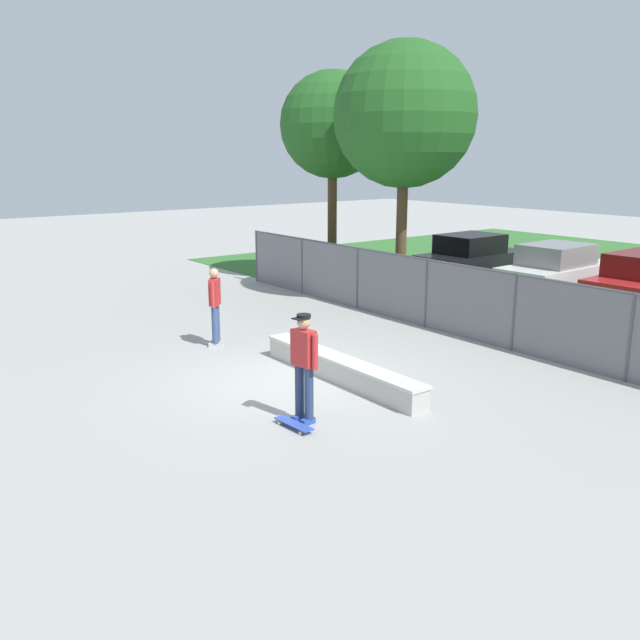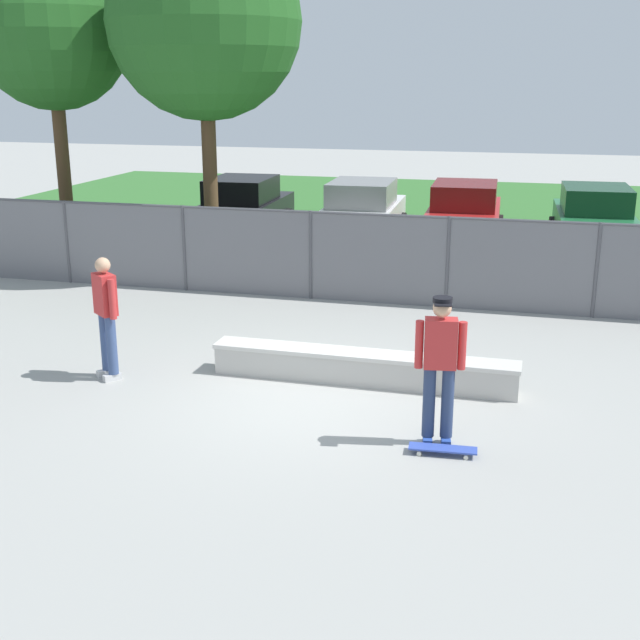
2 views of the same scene
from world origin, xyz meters
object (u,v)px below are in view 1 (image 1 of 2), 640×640
skateboarder (304,363)px  car_white (557,270)px  tree_near_left (333,126)px  bystander (215,303)px  skateboard (294,424)px  concrete_ledge (341,369)px  car_black (471,258)px  tree_near_right (405,116)px

skateboarder → car_white: 12.61m
tree_near_left → bystander: 9.90m
skateboard → tree_near_left: (-10.09, 8.74, 5.18)m
tree_near_left → concrete_ledge: bearing=-37.4°
concrete_ledge → car_black: size_ratio=1.05×
skateboarder → car_black: (-6.76, 12.06, -0.19)m
concrete_ledge → skateboarder: 2.37m
skateboarder → car_black: size_ratio=0.43×
tree_near_right → bystander: (1.10, -6.90, -4.38)m
concrete_ledge → skateboarder: bearing=-54.6°
bystander → car_black: bearing=99.4°
skateboard → tree_near_right: tree_near_right is taller
skateboarder → tree_near_left: (-9.99, 8.45, 4.22)m
tree_near_left → car_black: tree_near_left is taller
skateboarder → tree_near_right: size_ratio=0.25×
car_black → bystander: (1.82, -10.99, 0.17)m
bystander → skateboard: bearing=-15.0°
concrete_ledge → bystander: 3.81m
skateboard → car_black: size_ratio=0.19×
concrete_ledge → tree_near_right: (-4.75, 6.15, 5.16)m
car_black → bystander: bystander is taller
skateboard → tree_near_left: tree_near_left is taller
skateboard → bystander: bystander is taller
car_black → skateboard: bearing=-60.9°
skateboard → tree_near_right: size_ratio=0.11×
bystander → tree_near_right: bearing=99.1°
car_white → skateboarder: bearing=-74.2°
skateboard → bystander: bearing=165.0°
tree_near_left → car_black: (3.22, 3.60, -4.42)m
car_white → bystander: (-1.50, -11.07, 0.17)m
skateboarder → skateboard: (0.11, -0.29, -0.96)m
skateboarder → bystander: size_ratio=1.01×
skateboard → bystander: (-5.05, 1.36, 0.94)m
tree_near_left → tree_near_right: size_ratio=0.94×
skateboard → car_black: car_black is taller
skateboarder → bystander: (-4.94, 1.07, -0.02)m
skateboarder → bystander: skateboarder is taller
concrete_ledge → tree_near_left: tree_near_left is taller
concrete_ledge → tree_near_left: bearing=142.6°
tree_near_right → car_white: 6.70m
tree_near_left → car_white: bearing=29.4°
skateboarder → car_white: skateboarder is taller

